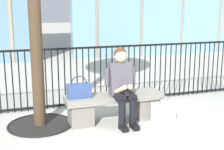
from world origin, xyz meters
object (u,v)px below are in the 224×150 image
at_px(stone_bench, 114,105).
at_px(shopping_bag, 163,112).
at_px(handbag_on_bench, 79,90).
at_px(seated_person_with_phone, 122,84).

distance_m(stone_bench, shopping_bag, 0.81).
bearing_deg(shopping_bag, handbag_on_bench, 165.78).
height_order(seated_person_with_phone, handbag_on_bench, seated_person_with_phone).
bearing_deg(handbag_on_bench, shopping_bag, -14.22).
height_order(stone_bench, shopping_bag, shopping_bag).
bearing_deg(stone_bench, shopping_bag, -25.10).
xyz_separation_m(seated_person_with_phone, shopping_bag, (0.64, -0.21, -0.47)).
relative_size(seated_person_with_phone, handbag_on_bench, 3.32).
bearing_deg(shopping_bag, seated_person_with_phone, 161.53).
distance_m(stone_bench, handbag_on_bench, 0.65).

